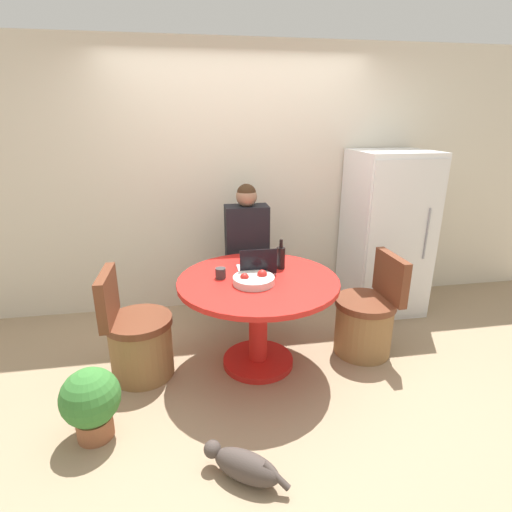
% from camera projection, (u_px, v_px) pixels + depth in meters
% --- Properties ---
extents(ground_plane, '(12.00, 12.00, 0.00)m').
position_uv_depth(ground_plane, '(262.00, 372.00, 3.17)').
color(ground_plane, '#9E8466').
extents(wall_back, '(7.00, 0.06, 2.60)m').
position_uv_depth(wall_back, '(238.00, 182.00, 4.00)').
color(wall_back, beige).
rests_on(wall_back, ground_plane).
extents(refrigerator, '(0.73, 0.71, 1.62)m').
position_uv_depth(refrigerator, '(386.00, 233.00, 4.02)').
color(refrigerator, white).
rests_on(refrigerator, ground_plane).
extents(dining_table, '(1.23, 1.23, 0.75)m').
position_uv_depth(dining_table, '(258.00, 303.00, 3.10)').
color(dining_table, red).
rests_on(dining_table, ground_plane).
extents(chair_right_side, '(0.50, 0.50, 0.87)m').
position_uv_depth(chair_right_side, '(366.00, 321.00, 3.37)').
color(chair_right_side, olive).
rests_on(chair_right_side, ground_plane).
extents(chair_left_side, '(0.50, 0.50, 0.87)m').
position_uv_depth(chair_left_side, '(138.00, 342.00, 3.06)').
color(chair_left_side, olive).
rests_on(chair_left_side, ground_plane).
extents(person_seated, '(0.40, 0.37, 1.35)m').
position_uv_depth(person_seated, '(246.00, 247.00, 3.83)').
color(person_seated, '#2D2D38').
rests_on(person_seated, ground_plane).
extents(laptop, '(0.29, 0.24, 0.22)m').
position_uv_depth(laptop, '(257.00, 267.00, 3.15)').
color(laptop, '#B7B7BC').
rests_on(laptop, dining_table).
extents(fruit_bowl, '(0.31, 0.31, 0.10)m').
position_uv_depth(fruit_bowl, '(254.00, 280.00, 2.94)').
color(fruit_bowl, beige).
rests_on(fruit_bowl, dining_table).
extents(coffee_cup, '(0.08, 0.08, 0.08)m').
position_uv_depth(coffee_cup, '(221.00, 273.00, 3.04)').
color(coffee_cup, '#383333').
rests_on(coffee_cup, dining_table).
extents(bottle, '(0.07, 0.07, 0.25)m').
position_uv_depth(bottle, '(281.00, 257.00, 3.22)').
color(bottle, black).
rests_on(bottle, dining_table).
extents(cat, '(0.45, 0.35, 0.18)m').
position_uv_depth(cat, '(244.00, 465.00, 2.21)').
color(cat, '#473D38').
rests_on(cat, ground_plane).
extents(potted_plant, '(0.36, 0.36, 0.48)m').
position_uv_depth(potted_plant, '(91.00, 401.00, 2.45)').
color(potted_plant, '#935638').
rests_on(potted_plant, ground_plane).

